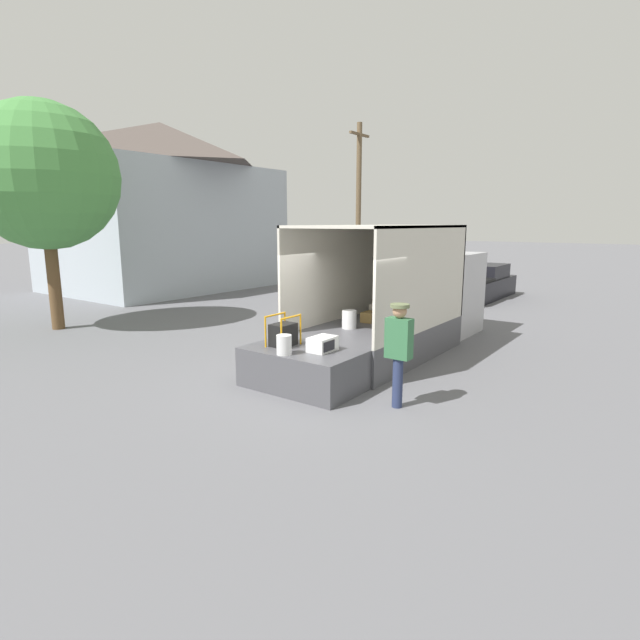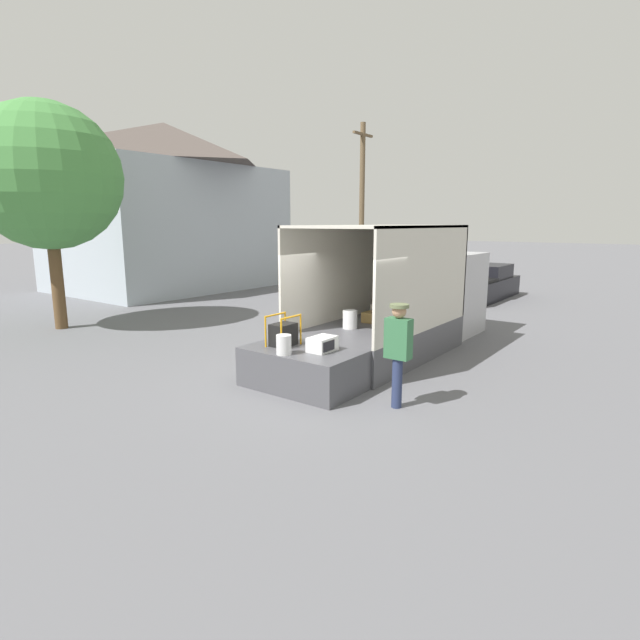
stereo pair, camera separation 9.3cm
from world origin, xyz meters
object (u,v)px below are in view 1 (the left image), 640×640
object	(u,v)px
microwave	(322,344)
portable_generator	(284,334)
orange_bucket	(284,345)
worker_person	(399,344)
street_tree	(43,177)
box_truck	(411,307)
pickup_truck_black	(475,284)
utility_pole	(359,201)

from	to	relation	value
microwave	portable_generator	bearing A→B (deg)	95.97
orange_bucket	worker_person	bearing A→B (deg)	-71.96
orange_bucket	street_tree	size ratio (longest dim) A/B	0.06
microwave	orange_bucket	distance (m)	0.75
box_truck	microwave	xyz separation A→B (m)	(-4.58, -0.40, -0.06)
orange_bucket	street_tree	xyz separation A→B (m)	(0.48, 9.39, 3.52)
orange_bucket	pickup_truck_black	size ratio (longest dim) A/B	0.07
portable_generator	street_tree	bearing A→B (deg)	90.25
box_truck	worker_person	distance (m)	4.95
pickup_truck_black	utility_pole	size ratio (longest dim) A/B	0.59
pickup_truck_black	utility_pole	xyz separation A→B (m)	(2.50, 7.49, 3.75)
orange_bucket	utility_pole	bearing A→B (deg)	27.71
orange_bucket	portable_generator	bearing A→B (deg)	40.53
microwave	utility_pole	world-z (taller)	utility_pole
portable_generator	orange_bucket	bearing A→B (deg)	-139.47
microwave	orange_bucket	world-z (taller)	orange_bucket
box_truck	pickup_truck_black	world-z (taller)	box_truck
microwave	street_tree	bearing A→B (deg)	90.76
orange_bucket	pickup_truck_black	bearing A→B (deg)	5.27
worker_person	pickup_truck_black	size ratio (longest dim) A/B	0.37
portable_generator	orange_bucket	xyz separation A→B (m)	(-0.52, -0.45, -0.05)
microwave	utility_pole	bearing A→B (deg)	29.77
utility_pole	box_truck	bearing A→B (deg)	-142.62
microwave	portable_generator	world-z (taller)	portable_generator
microwave	box_truck	bearing A→B (deg)	4.96
box_truck	orange_bucket	xyz separation A→B (m)	(-5.19, 0.03, -0.02)
box_truck	utility_pole	size ratio (longest dim) A/B	0.80
worker_person	street_tree	bearing A→B (deg)	90.86
box_truck	street_tree	bearing A→B (deg)	116.53
portable_generator	utility_pole	size ratio (longest dim) A/B	0.07
box_truck	pickup_truck_black	distance (m)	9.18
worker_person	utility_pole	xyz separation A→B (m)	(16.10, 10.82, 3.20)
portable_generator	utility_pole	bearing A→B (deg)	27.23
utility_pole	street_tree	bearing A→B (deg)	177.92
microwave	worker_person	distance (m)	1.60
microwave	pickup_truck_black	distance (m)	13.76
utility_pole	street_tree	distance (m)	16.29
box_truck	worker_person	xyz separation A→B (m)	(-4.54, -1.98, 0.16)
box_truck	street_tree	size ratio (longest dim) A/B	1.02
box_truck	pickup_truck_black	xyz separation A→B (m)	(9.07, 1.35, -0.39)
street_tree	worker_person	bearing A→B (deg)	-89.14
worker_person	portable_generator	bearing A→B (deg)	93.08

